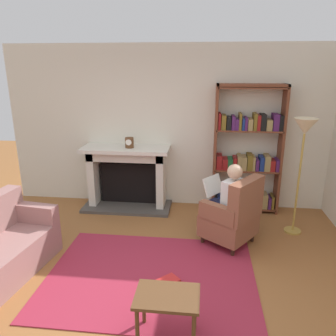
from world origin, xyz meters
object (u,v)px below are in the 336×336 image
at_px(fireplace, 128,174).
at_px(armchair_reading, 233,216).
at_px(mantel_clock, 129,143).
at_px(side_table, 167,302).
at_px(bookshelf, 248,153).
at_px(floor_lamp, 304,137).
at_px(seated_reader, 227,200).

relative_size(fireplace, armchair_reading, 1.53).
xyz_separation_m(mantel_clock, side_table, (0.94, -2.78, -0.76)).
relative_size(fireplace, side_table, 2.64).
distance_m(bookshelf, floor_lamp, 1.06).
height_order(mantel_clock, bookshelf, bookshelf).
relative_size(mantel_clock, armchair_reading, 0.17).
relative_size(bookshelf, seated_reader, 1.83).
relative_size(mantel_clock, seated_reader, 0.15).
distance_m(fireplace, seated_reader, 1.93).
bearing_deg(floor_lamp, side_table, -126.42).
bearing_deg(armchair_reading, fireplace, -87.84).
distance_m(side_table, floor_lamp, 2.91).
relative_size(fireplace, bookshelf, 0.71).
bearing_deg(side_table, floor_lamp, 53.58).
height_order(bookshelf, floor_lamp, bookshelf).
relative_size(seated_reader, side_table, 2.04).
height_order(armchair_reading, seated_reader, seated_reader).
bearing_deg(seated_reader, floor_lamp, 146.58).
xyz_separation_m(bookshelf, floor_lamp, (0.63, -0.72, 0.43)).
bearing_deg(fireplace, seated_reader, -33.67).
xyz_separation_m(armchair_reading, seated_reader, (-0.10, 0.07, 0.20)).
xyz_separation_m(seated_reader, floor_lamp, (1.02, 0.38, 0.80)).
height_order(fireplace, floor_lamp, floor_lamp).
relative_size(seated_reader, floor_lamp, 0.68).
height_order(mantel_clock, seated_reader, mantel_clock).
bearing_deg(seated_reader, side_table, 17.61).
bearing_deg(mantel_clock, floor_lamp, -12.96).
xyz_separation_m(mantel_clock, floor_lamp, (2.55, -0.59, 0.27)).
distance_m(mantel_clock, bookshelf, 1.93).
bearing_deg(side_table, fireplace, 109.33).
height_order(seated_reader, floor_lamp, floor_lamp).
distance_m(armchair_reading, seated_reader, 0.23).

